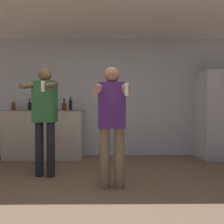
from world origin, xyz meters
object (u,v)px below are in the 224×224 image
Objects in this scene: refrigerator at (219,115)px; bottle_dark_rum at (13,106)px; bottle_amber_bourbon at (64,106)px; person_woman_foreground at (112,118)px; bottle_clear_vodka at (71,105)px; person_man_side at (45,114)px; bottle_short_whiskey at (30,106)px.

refrigerator is 8.30× the size of bottle_dark_rum.
refrigerator is at bearing -0.99° from bottle_amber_bourbon.
bottle_clear_vodka is at bearing 115.50° from person_woman_foreground.
bottle_dark_rum is 1.60m from person_man_side.
bottle_short_whiskey is 0.84m from bottle_clear_vodka.
bottle_clear_vodka is (-3.04, 0.05, 0.22)m from refrigerator.
bottle_short_whiskey is at bearing 179.19° from refrigerator.
refrigerator is at bearing -1.03° from bottle_clear_vodka.
refrigerator is 1.10× the size of person_man_side.
bottle_dark_rum is at bearing 129.03° from person_man_side.
bottle_dark_rum is at bearing 180.00° from bottle_short_whiskey.
bottle_clear_vodka is 1.18× the size of bottle_amber_bourbon.
person_woman_foreground is 0.95× the size of person_man_side.
person_man_side reaches higher than bottle_dark_rum.
refrigerator reaches higher than person_woman_foreground.
person_man_side reaches higher than person_woman_foreground.
bottle_short_whiskey is at bearing 133.71° from person_woman_foreground.
refrigerator is 3.18m from bottle_amber_bourbon.
person_woman_foreground is (0.96, -1.75, -0.19)m from bottle_amber_bourbon.
refrigerator is at bearing 20.32° from person_man_side.
bottle_amber_bourbon is at bearing 179.01° from refrigerator.
bottle_clear_vodka reaches higher than bottle_short_whiskey.
refrigerator is 3.05m from bottle_clear_vodka.
person_man_side is (-0.16, -1.24, -0.16)m from bottle_clear_vodka.
person_woman_foreground is at bearing -142.51° from refrigerator.
refrigerator reaches higher than bottle_dark_rum.
person_woman_foreground is at bearing -46.29° from bottle_short_whiskey.
bottle_clear_vodka is (0.84, 0.00, 0.02)m from bottle_short_whiskey.
bottle_amber_bourbon is (1.04, -0.00, 0.01)m from bottle_dark_rum.
refrigerator reaches higher than person_man_side.
person_man_side is (0.67, -1.24, -0.14)m from bottle_short_whiskey.
bottle_amber_bourbon is 2.00m from person_woman_foreground.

